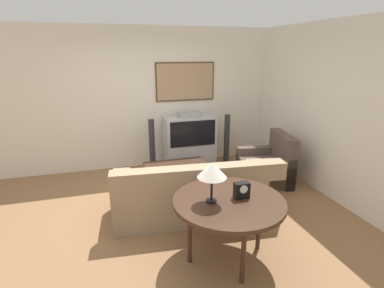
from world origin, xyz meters
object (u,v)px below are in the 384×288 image
(armchair, at_px, (267,167))
(coffee_table, at_px, (176,167))
(tv, at_px, (190,141))
(speaker_tower_right, at_px, (227,141))
(table_lamp, at_px, (212,171))
(console_table, at_px, (229,205))
(speaker_tower_left, at_px, (152,147))
(mantel_clock, at_px, (242,190))
(couch, at_px, (196,195))

(armchair, xyz_separation_m, coffee_table, (-1.56, 0.31, 0.05))
(tv, bearing_deg, speaker_tower_right, -6.23)
(speaker_tower_right, bearing_deg, table_lamp, -115.95)
(tv, relative_size, coffee_table, 1.05)
(console_table, bearing_deg, coffee_table, 92.63)
(console_table, xyz_separation_m, speaker_tower_right, (1.16, 2.79, -0.18))
(coffee_table, bearing_deg, tv, 60.66)
(console_table, bearing_deg, speaker_tower_left, 97.65)
(console_table, xyz_separation_m, mantel_clock, (0.14, 0.01, 0.15))
(console_table, bearing_deg, armchair, 49.35)
(console_table, bearing_deg, couch, 92.77)
(speaker_tower_left, distance_m, speaker_tower_right, 1.53)
(tv, bearing_deg, couch, -103.26)
(tv, relative_size, table_lamp, 2.53)
(table_lamp, relative_size, mantel_clock, 2.53)
(tv, height_order, coffee_table, tv)
(armchair, distance_m, speaker_tower_left, 2.15)
(couch, xyz_separation_m, coffee_table, (-0.04, 1.01, 0.04))
(couch, distance_m, console_table, 1.08)
(table_lamp, bearing_deg, speaker_tower_left, 93.62)
(coffee_table, xyz_separation_m, table_lamp, (-0.11, -2.01, 0.74))
(armchair, xyz_separation_m, speaker_tower_right, (-0.31, 1.09, 0.20))
(tv, height_order, console_table, tv)
(table_lamp, relative_size, speaker_tower_left, 0.43)
(console_table, bearing_deg, mantel_clock, 2.38)
(armchair, relative_size, mantel_clock, 5.57)
(couch, relative_size, mantel_clock, 13.51)
(console_table, bearing_deg, table_lamp, 178.02)
(armchair, xyz_separation_m, console_table, (-1.46, -1.71, 0.38))
(mantel_clock, distance_m, speaker_tower_left, 2.85)
(tv, distance_m, couch, 1.93)
(coffee_table, distance_m, mantel_clock, 2.08)
(tv, bearing_deg, coffee_table, -119.34)
(couch, distance_m, speaker_tower_right, 2.16)
(couch, xyz_separation_m, table_lamp, (-0.15, -1.00, 0.78))
(tv, xyz_separation_m, speaker_tower_left, (-0.77, -0.08, -0.03))
(couch, distance_m, armchair, 1.67)
(console_table, height_order, speaker_tower_right, speaker_tower_right)
(couch, height_order, speaker_tower_right, speaker_tower_right)
(couch, bearing_deg, speaker_tower_left, -74.33)
(coffee_table, distance_m, console_table, 2.04)
(tv, xyz_separation_m, mantel_clock, (-0.25, -2.87, 0.30))
(console_table, distance_m, table_lamp, 0.46)
(mantel_clock, relative_size, speaker_tower_left, 0.17)
(armchair, height_order, speaker_tower_left, speaker_tower_left)
(tv, relative_size, speaker_tower_left, 1.07)
(couch, xyz_separation_m, console_table, (0.05, -1.01, 0.37))
(armchair, distance_m, speaker_tower_right, 1.15)
(tv, distance_m, console_table, 2.91)
(couch, bearing_deg, speaker_tower_right, -118.76)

